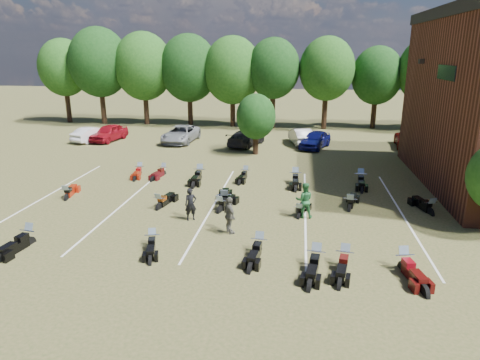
% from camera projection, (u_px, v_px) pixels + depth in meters
% --- Properties ---
extents(ground, '(160.00, 160.00, 0.00)m').
position_uv_depth(ground, '(263.00, 229.00, 20.34)').
color(ground, brown).
rests_on(ground, ground).
extents(car_0, '(2.53, 4.76, 1.54)m').
position_uv_depth(car_0, '(109.00, 133.00, 40.34)').
color(car_0, maroon).
rests_on(car_0, ground).
extents(car_1, '(2.75, 4.40, 1.37)m').
position_uv_depth(car_1, '(92.00, 134.00, 40.13)').
color(car_1, silver).
rests_on(car_1, ground).
extents(car_2, '(2.82, 5.60, 1.52)m').
position_uv_depth(car_2, '(181.00, 134.00, 39.76)').
color(car_2, gray).
rests_on(car_2, ground).
extents(car_3, '(3.34, 5.22, 1.41)m').
position_uv_depth(car_3, '(246.00, 138.00, 38.19)').
color(car_3, black).
rests_on(car_3, ground).
extents(car_4, '(3.21, 4.74, 1.50)m').
position_uv_depth(car_4, '(315.00, 140.00, 37.31)').
color(car_4, '#0C0F59').
rests_on(car_4, ground).
extents(car_5, '(2.51, 4.67, 1.46)m').
position_uv_depth(car_5, '(301.00, 136.00, 38.90)').
color(car_5, '#A7A6A3').
rests_on(car_5, ground).
extents(car_6, '(2.64, 4.87, 1.30)m').
position_uv_depth(car_6, '(409.00, 140.00, 37.48)').
color(car_6, '#5D0905').
rests_on(car_6, ground).
extents(car_7, '(2.82, 4.99, 1.36)m').
position_uv_depth(car_7, '(426.00, 142.00, 36.52)').
color(car_7, '#3F3E44').
rests_on(car_7, ground).
extents(person_black, '(0.72, 0.63, 1.65)m').
position_uv_depth(person_black, '(191.00, 204.00, 21.28)').
color(person_black, black).
rests_on(person_black, ground).
extents(person_green, '(0.95, 0.77, 1.83)m').
position_uv_depth(person_green, '(304.00, 200.00, 21.60)').
color(person_green, '#256433').
rests_on(person_green, ground).
extents(person_grey, '(0.93, 1.10, 1.77)m').
position_uv_depth(person_grey, '(230.00, 215.00, 19.67)').
color(person_grey, '#535047').
rests_on(person_grey, ground).
extents(motorcycle_0, '(1.05, 2.49, 1.35)m').
position_uv_depth(motorcycle_0, '(30.00, 244.00, 18.76)').
color(motorcycle_0, black).
rests_on(motorcycle_0, ground).
extents(motorcycle_2, '(1.18, 2.16, 1.15)m').
position_uv_depth(motorcycle_2, '(153.00, 247.00, 18.54)').
color(motorcycle_2, black).
rests_on(motorcycle_2, ground).
extents(motorcycle_3, '(0.97, 2.34, 1.27)m').
position_uv_depth(motorcycle_3, '(259.00, 253.00, 18.00)').
color(motorcycle_3, black).
rests_on(motorcycle_3, ground).
extents(motorcycle_4, '(1.11, 2.48, 1.33)m').
position_uv_depth(motorcycle_4, '(315.00, 266.00, 16.85)').
color(motorcycle_4, black).
rests_on(motorcycle_4, ground).
extents(motorcycle_5, '(1.14, 2.38, 1.27)m').
position_uv_depth(motorcycle_5, '(344.00, 266.00, 16.87)').
color(motorcycle_5, black).
rests_on(motorcycle_5, ground).
extents(motorcycle_6, '(1.24, 2.51, 1.34)m').
position_uv_depth(motorcycle_6, '(403.00, 270.00, 16.55)').
color(motorcycle_6, '#3E0A08').
rests_on(motorcycle_6, ground).
extents(motorcycle_7, '(1.08, 2.25, 1.21)m').
position_uv_depth(motorcycle_7, '(67.00, 199.00, 24.50)').
color(motorcycle_7, maroon).
rests_on(motorcycle_7, ground).
extents(motorcycle_8, '(1.13, 2.33, 1.24)m').
position_uv_depth(motorcycle_8, '(160.00, 209.00, 23.02)').
color(motorcycle_8, black).
rests_on(motorcycle_8, ground).
extents(motorcycle_9, '(1.10, 2.60, 1.40)m').
position_uv_depth(motorcycle_9, '(224.00, 207.00, 23.33)').
color(motorcycle_9, black).
rests_on(motorcycle_9, ground).
extents(motorcycle_10, '(1.36, 2.46, 1.31)m').
position_uv_depth(motorcycle_10, '(220.00, 212.00, 22.59)').
color(motorcycle_10, black).
rests_on(motorcycle_10, ground).
extents(motorcycle_11, '(1.11, 2.10, 1.12)m').
position_uv_depth(motorcycle_11, '(299.00, 218.00, 21.80)').
color(motorcycle_11, black).
rests_on(motorcycle_11, ground).
extents(motorcycle_12, '(1.23, 2.40, 1.28)m').
position_uv_depth(motorcycle_12, '(349.00, 210.00, 22.84)').
color(motorcycle_12, black).
rests_on(motorcycle_12, ground).
extents(motorcycle_13, '(1.35, 2.43, 1.29)m').
position_uv_depth(motorcycle_13, '(430.00, 214.00, 22.26)').
color(motorcycle_13, black).
rests_on(motorcycle_13, ground).
extents(motorcycle_14, '(1.01, 2.16, 1.16)m').
position_uv_depth(motorcycle_14, '(164.00, 175.00, 29.33)').
color(motorcycle_14, '#45090F').
rests_on(motorcycle_14, ground).
extents(motorcycle_15, '(0.93, 2.15, 1.16)m').
position_uv_depth(motorcycle_15, '(140.00, 174.00, 29.49)').
color(motorcycle_15, maroon).
rests_on(motorcycle_15, ground).
extents(motorcycle_16, '(0.84, 2.54, 1.41)m').
position_uv_depth(motorcycle_16, '(200.00, 179.00, 28.36)').
color(motorcycle_16, black).
rests_on(motorcycle_16, ground).
extents(motorcycle_18, '(0.92, 2.15, 1.16)m').
position_uv_depth(motorcycle_18, '(245.00, 178.00, 28.60)').
color(motorcycle_18, black).
rests_on(motorcycle_18, ground).
extents(motorcycle_19, '(0.86, 2.51, 1.39)m').
position_uv_depth(motorcycle_19, '(295.00, 183.00, 27.63)').
color(motorcycle_19, black).
rests_on(motorcycle_19, ground).
extents(motorcycle_20, '(0.95, 2.49, 1.36)m').
position_uv_depth(motorcycle_20, '(360.00, 184.00, 27.37)').
color(motorcycle_20, black).
rests_on(motorcycle_20, ground).
extents(tree_line, '(56.00, 6.00, 9.79)m').
position_uv_depth(tree_line, '(278.00, 69.00, 46.15)').
color(tree_line, black).
rests_on(tree_line, ground).
extents(young_tree_midfield, '(3.20, 3.20, 4.70)m').
position_uv_depth(young_tree_midfield, '(256.00, 117.00, 34.41)').
color(young_tree_midfield, black).
rests_on(young_tree_midfield, ground).
extents(parking_lines, '(20.10, 14.00, 0.01)m').
position_uv_depth(parking_lines, '(214.00, 205.00, 23.58)').
color(parking_lines, silver).
rests_on(parking_lines, ground).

